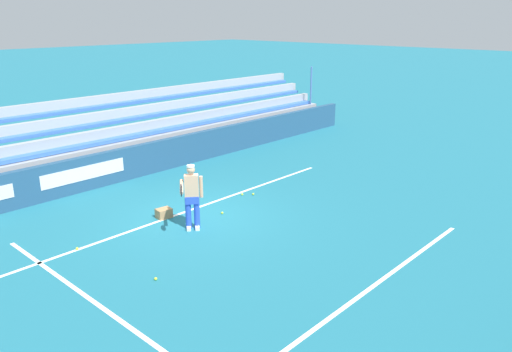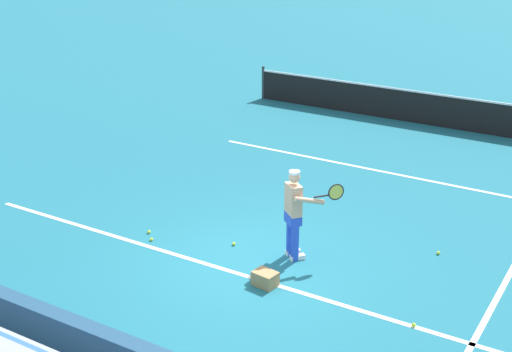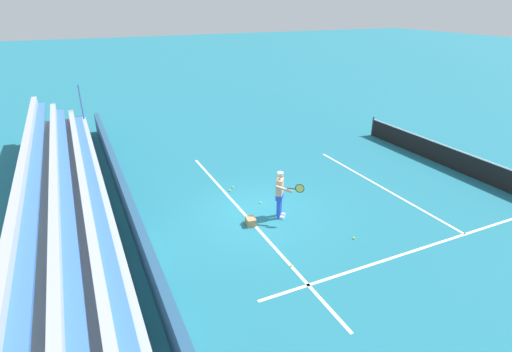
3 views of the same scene
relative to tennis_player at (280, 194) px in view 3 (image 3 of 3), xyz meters
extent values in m
plane|color=#1E6B7F|center=(-0.52, -0.55, -0.89)|extent=(160.00, 160.00, 0.00)
cube|color=white|center=(-0.52, -1.05, -0.89)|extent=(12.00, 0.10, 0.01)
cube|color=white|center=(3.59, 3.45, -0.89)|extent=(0.10, 12.00, 0.01)
cube|color=white|center=(-0.52, 4.95, -0.89)|extent=(8.22, 0.10, 0.01)
cube|color=navy|center=(-0.52, -4.82, -0.34)|extent=(25.62, 0.24, 1.10)
cube|color=silver|center=(0.42, -4.69, -0.29)|extent=(2.80, 0.01, 0.44)
cube|color=silver|center=(3.69, -4.69, -0.29)|extent=(2.20, 0.01, 0.40)
cube|color=#9EA3A8|center=(-0.52, -6.62, -0.34)|extent=(24.34, 2.40, 1.10)
cube|color=blue|center=(-0.52, -5.82, 0.29)|extent=(23.85, 0.40, 0.12)
cube|color=#9EA3A8|center=(-0.52, -6.10, 0.43)|extent=(24.34, 0.24, 0.45)
cube|color=blue|center=(-0.52, -6.62, 0.74)|extent=(23.85, 0.40, 0.12)
cube|color=#9EA3A8|center=(-0.52, -6.90, 0.88)|extent=(24.34, 0.24, 0.45)
cube|color=blue|center=(-0.52, -7.42, 1.19)|extent=(23.85, 0.40, 0.12)
cube|color=#9EA3A8|center=(-0.52, -7.70, 1.33)|extent=(24.34, 0.24, 0.45)
cylinder|color=#4C70B2|center=(-12.33, -5.52, 0.58)|extent=(0.08, 0.08, 2.95)
cylinder|color=blue|center=(-0.11, 0.05, -0.45)|extent=(0.15, 0.15, 0.88)
cylinder|color=blue|center=(0.06, -0.09, -0.45)|extent=(0.15, 0.15, 0.88)
cube|color=white|center=(-0.07, 0.10, -0.85)|extent=(0.26, 0.29, 0.09)
cube|color=white|center=(0.10, -0.04, -0.85)|extent=(0.26, 0.29, 0.09)
cube|color=blue|center=(-0.02, -0.02, -0.09)|extent=(0.40, 0.39, 0.20)
cube|color=tan|center=(-0.02, -0.02, 0.28)|extent=(0.41, 0.39, 0.58)
sphere|color=tan|center=(-0.02, -0.01, 0.71)|extent=(0.21, 0.21, 0.21)
cylinder|color=white|center=(-0.02, -0.01, 0.80)|extent=(0.20, 0.20, 0.05)
cylinder|color=tan|center=(-0.21, 0.14, 0.24)|extent=(0.09, 0.09, 0.56)
cylinder|color=tan|center=(0.29, -0.02, 0.33)|extent=(0.44, 0.51, 0.24)
cylinder|color=black|center=(0.45, 0.17, 0.38)|extent=(0.22, 0.25, 0.03)
torus|color=black|center=(0.62, 0.38, 0.42)|extent=(0.22, 0.26, 0.31)
cylinder|color=#D6D14C|center=(0.62, 0.38, 0.42)|extent=(0.18, 0.21, 0.27)
cube|color=#A87F51|center=(0.06, -1.15, -0.76)|extent=(0.44, 0.35, 0.26)
sphere|color=#CCE533|center=(-2.93, -0.60, -0.86)|extent=(0.07, 0.07, 0.07)
sphere|color=#CCE533|center=(-1.21, -0.17, -0.86)|extent=(0.07, 0.07, 0.07)
sphere|color=#CCE533|center=(2.68, -1.05, -0.86)|extent=(0.07, 0.07, 0.07)
sphere|color=#CCE533|center=(-2.68, -0.83, -0.86)|extent=(0.07, 0.07, 0.07)
sphere|color=#CCE533|center=(2.27, 1.48, -0.86)|extent=(0.07, 0.07, 0.07)
cylinder|color=#33383D|center=(-6.02, 9.15, -0.36)|extent=(0.09, 0.09, 1.07)
cube|color=black|center=(-0.52, 9.15, -0.44)|extent=(11.00, 0.02, 0.91)
cube|color=white|center=(-0.52, 9.15, 0.04)|extent=(11.00, 0.04, 0.05)
camera|label=1|loc=(7.63, 9.34, 4.36)|focal=35.00mm
camera|label=2|loc=(5.41, -10.40, 5.40)|focal=50.00mm
camera|label=3|loc=(10.80, -5.98, 6.11)|focal=28.00mm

